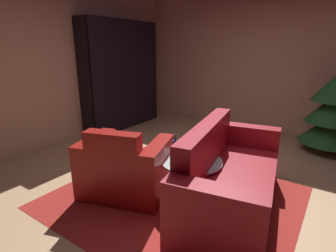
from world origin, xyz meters
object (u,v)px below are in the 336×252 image
Objects in this scene: couch_red at (229,180)px; book_stack_on_table at (197,157)px; bottle_on_table at (175,149)px; armchair_red at (125,169)px; decorated_tree at (333,112)px; coffee_table at (191,164)px; bookshelf_unit at (126,75)px.

couch_red reaches higher than book_stack_on_table.
couch_red is 0.67m from bottle_on_table.
armchair_red is 5.01× the size of book_stack_on_table.
decorated_tree is (0.76, 2.43, 0.36)m from couch_red.
coffee_table is at bearing -115.27° from decorated_tree.
book_stack_on_table is at bearing -172.14° from couch_red.
armchair_red reaches higher than book_stack_on_table.
couch_red is at bearing -107.38° from decorated_tree.
bookshelf_unit is 1.09× the size of couch_red.
decorated_tree is at bearing 64.73° from coffee_table.
armchair_red reaches higher than bottle_on_table.
book_stack_on_table is (2.66, -1.78, -0.60)m from bookshelf_unit.
coffee_table is at bearing 14.10° from bottle_on_table.
bottle_on_table is 2.89m from decorated_tree.
decorated_tree is at bearing 10.36° from bookshelf_unit.
bookshelf_unit reaches higher than armchair_red.
armchair_red reaches higher than coffee_table.
book_stack_on_table is at bearing 25.45° from armchair_red.
book_stack_on_table is at bearing 15.65° from bottle_on_table.
coffee_table is at bearing -34.78° from bookshelf_unit.
bottle_on_table is at bearing -165.90° from coffee_table.
armchair_red is 3.41m from decorated_tree.
couch_red is 0.41m from book_stack_on_table.
bookshelf_unit is 3.16× the size of coffee_table.
bookshelf_unit reaches higher than bottle_on_table.
bookshelf_unit reaches higher than couch_red.
book_stack_on_table is at bearing 20.15° from coffee_table.
book_stack_on_table is 2.72m from decorated_tree.
decorated_tree is (1.87, 2.83, 0.37)m from armchair_red.
armchair_red is (1.91, -2.14, -0.80)m from bookshelf_unit.
armchair_red is 0.57× the size of couch_red.
decorated_tree is (1.18, 2.50, 0.25)m from coffee_table.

